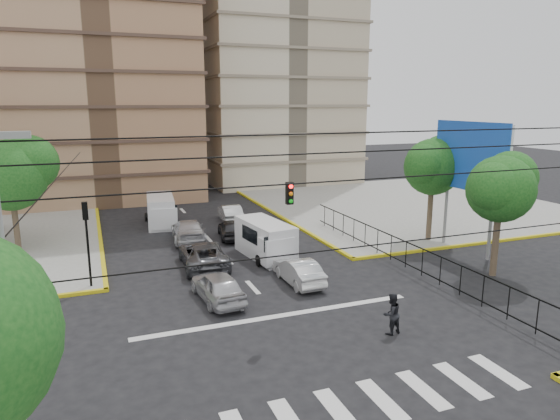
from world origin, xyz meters
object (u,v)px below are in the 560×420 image
van_right_lane (267,241)px  pedestrian_crosswalk (391,314)px  car_white_front_right (298,271)px  car_silver_front_left (218,286)px  van_left_lane (161,212)px  traffic_light_nw (87,230)px

van_right_lane → pedestrian_crosswalk: (1.36, -11.50, -0.22)m
van_right_lane → pedestrian_crosswalk: bearing=-90.7°
car_white_front_right → pedestrian_crosswalk: (1.25, -6.81, 0.20)m
car_silver_front_left → car_white_front_right: size_ratio=1.05×
car_silver_front_left → car_white_front_right: 4.62m
van_left_lane → van_right_lane: bearing=-60.0°
van_right_lane → car_silver_front_left: 7.07m
car_white_front_right → car_silver_front_left: bearing=8.5°
traffic_light_nw → van_right_lane: 10.46m
van_right_lane → car_white_front_right: (0.12, -4.70, -0.42)m
traffic_light_nw → van_left_lane: size_ratio=0.85×
van_right_lane → pedestrian_crosswalk: size_ratio=2.98×
van_right_lane → car_white_front_right: size_ratio=1.28×
traffic_light_nw → car_silver_front_left: (5.70, -3.86, -2.38)m
car_silver_front_left → pedestrian_crosswalk: pedestrian_crosswalk is taller
van_right_lane → traffic_light_nw: bearing=-178.4°
car_silver_front_left → car_white_front_right: bearing=-175.0°
traffic_light_nw → pedestrian_crosswalk: (11.50, -9.88, -2.24)m
car_silver_front_left → pedestrian_crosswalk: (5.80, -6.01, 0.15)m
traffic_light_nw → pedestrian_crosswalk: size_ratio=2.52×
car_white_front_right → pedestrian_crosswalk: size_ratio=2.33×
car_silver_front_left → car_white_front_right: (4.55, 0.79, -0.06)m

